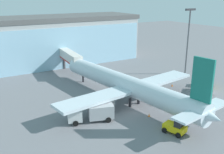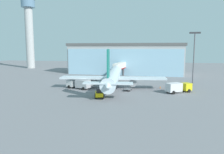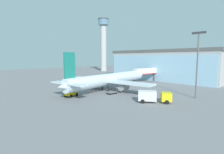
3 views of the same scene
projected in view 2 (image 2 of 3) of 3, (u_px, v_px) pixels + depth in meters
ground at (105, 90)px, 60.14m from camera, size 240.00×240.00×0.00m
terminal_building at (126, 58)px, 98.88m from camera, size 51.10×17.01×13.58m
jet_bridge at (120, 66)px, 86.49m from camera, size 3.44×14.03×5.77m
control_tower at (29, 29)px, 122.35m from camera, size 7.76×7.76×38.36m
apron_light_mast at (194, 54)px, 65.37m from camera, size 3.20×0.40×16.30m
airplane at (113, 76)px, 63.77m from camera, size 30.43×38.68×11.39m
catering_truck at (79, 84)px, 62.32m from camera, size 7.62×4.40×2.65m
fuel_truck at (178, 87)px, 56.81m from camera, size 7.16×6.15×2.65m
baggage_cart at (128, 89)px, 59.48m from camera, size 1.82×2.92×1.50m
pushback_tug at (99, 94)px, 51.17m from camera, size 2.93×3.58×2.30m
safety_cone_nose at (106, 91)px, 57.33m from camera, size 0.36×0.36×0.55m
safety_cone_wingtip at (160, 87)px, 63.37m from camera, size 0.36×0.36×0.55m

